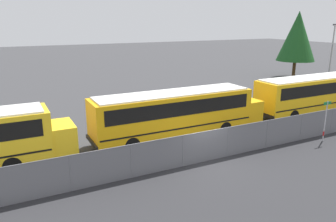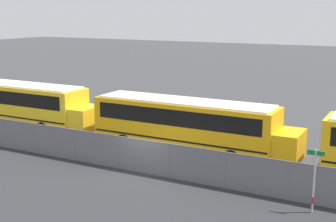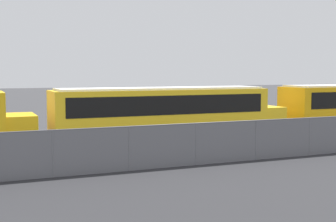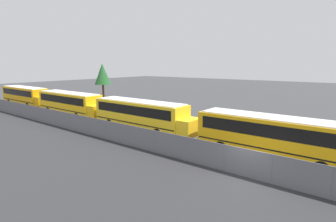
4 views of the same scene
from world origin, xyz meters
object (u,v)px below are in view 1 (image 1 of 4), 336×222
object	(u,v)px
school_bus_4	(316,91)
light_pole	(332,51)
street_sign	(325,120)
school_bus_3	(177,111)
tree_1	(297,36)

from	to	relation	value
school_bus_4	light_pole	bearing A→B (deg)	33.84
street_sign	light_pole	distance (m)	24.58
light_pole	school_bus_4	bearing A→B (deg)	-146.16
school_bus_3	light_pole	bearing A→B (deg)	18.89
school_bus_4	tree_1	distance (m)	19.58
school_bus_4	street_sign	size ratio (longest dim) A/B	4.57
street_sign	tree_1	xyz separation A→B (m)	(18.32, 19.46, 4.28)
tree_1	school_bus_3	bearing A→B (deg)	-151.84
street_sign	tree_1	distance (m)	27.07
street_sign	tree_1	bearing A→B (deg)	46.73
light_pole	school_bus_3	bearing A→B (deg)	-161.11
light_pole	tree_1	distance (m)	5.16
school_bus_3	school_bus_4	distance (m)	13.76
light_pole	street_sign	bearing A→B (deg)	-142.98
school_bus_3	street_sign	distance (m)	9.85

